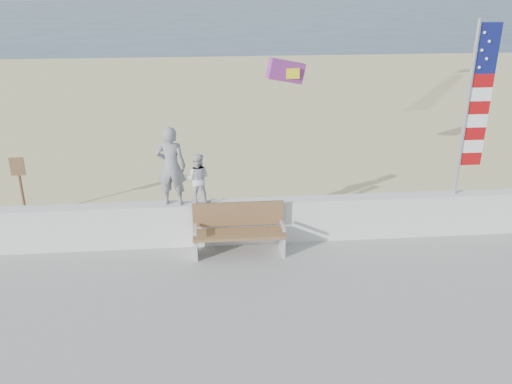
% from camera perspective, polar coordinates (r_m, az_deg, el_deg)
% --- Properties ---
extents(ground, '(220.00, 220.00, 0.00)m').
position_cam_1_polar(ground, '(9.68, -0.21, -11.53)').
color(ground, '#2B4457').
rests_on(ground, ground).
extents(sand, '(90.00, 40.00, 0.08)m').
position_cam_1_polar(sand, '(17.85, -2.76, 4.80)').
color(sand, beige).
rests_on(sand, ground).
extents(seawall, '(30.00, 0.35, 0.90)m').
position_cam_1_polar(seawall, '(11.11, -1.12, -3.09)').
color(seawall, silver).
rests_on(seawall, boardwalk).
extents(adult, '(0.63, 0.46, 1.58)m').
position_cam_1_polar(adult, '(10.64, -8.91, 2.70)').
color(adult, gray).
rests_on(adult, seawall).
extents(child, '(0.56, 0.47, 1.03)m').
position_cam_1_polar(child, '(10.71, -6.16, 1.41)').
color(child, silver).
rests_on(child, seawall).
extents(bench, '(1.80, 0.57, 1.00)m').
position_cam_1_polar(bench, '(10.66, -1.82, -3.87)').
color(bench, olive).
rests_on(bench, boardwalk).
extents(flag, '(0.50, 0.08, 3.50)m').
position_cam_1_polar(flag, '(11.53, 21.95, 8.70)').
color(flag, silver).
rests_on(flag, seawall).
extents(parafoil_kite, '(1.03, 0.46, 0.68)m').
position_cam_1_polar(parafoil_kite, '(13.84, 3.26, 12.58)').
color(parafoil_kite, red).
rests_on(parafoil_kite, ground).
extents(sign, '(0.32, 0.07, 1.46)m').
position_cam_1_polar(sign, '(13.37, -23.57, 0.94)').
color(sign, brown).
rests_on(sign, sand).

